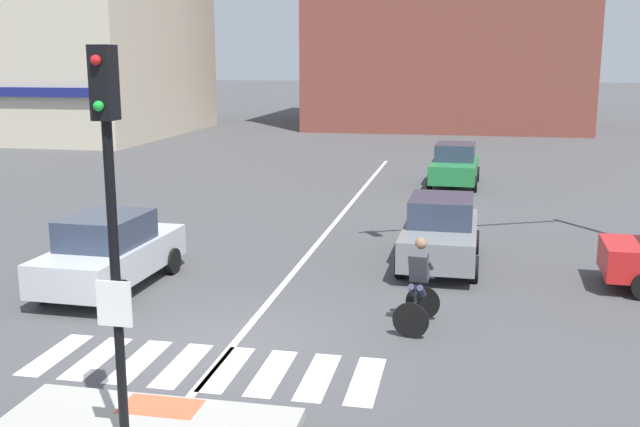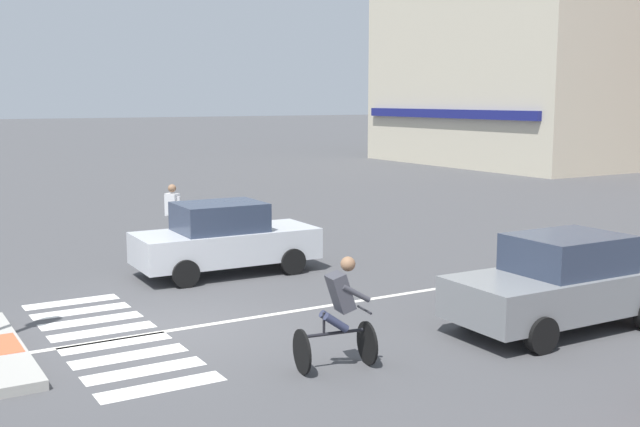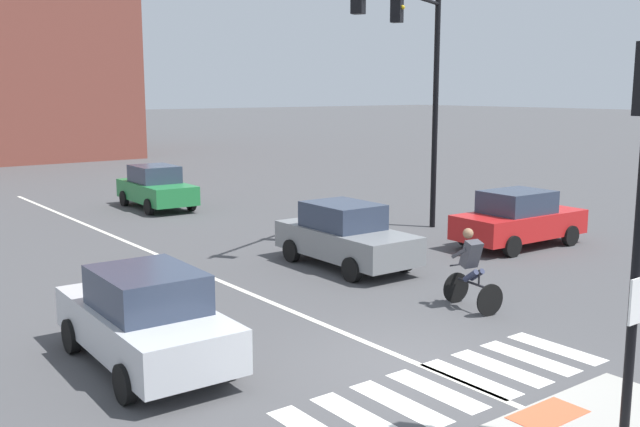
% 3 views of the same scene
% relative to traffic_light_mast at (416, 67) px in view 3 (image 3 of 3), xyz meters
% --- Properties ---
extents(ground_plane, '(300.00, 300.00, 0.00)m').
position_rel_traffic_light_mast_xyz_m(ground_plane, '(-7.46, -7.56, -5.18)').
color(ground_plane, '#474749').
extents(tactile_pad_front, '(1.10, 0.60, 0.01)m').
position_rel_traffic_light_mast_xyz_m(tactile_pad_front, '(-7.46, -10.28, -5.02)').
color(tactile_pad_front, '#DB5B38').
rests_on(tactile_pad_front, traffic_island).
extents(crosswalk_stripe_b, '(0.44, 1.80, 0.01)m').
position_rel_traffic_light_mast_xyz_m(crosswalk_stripe_b, '(-9.35, -8.56, -5.17)').
color(crosswalk_stripe_b, silver).
rests_on(crosswalk_stripe_b, ground).
extents(crosswalk_stripe_c, '(0.44, 1.80, 0.01)m').
position_rel_traffic_light_mast_xyz_m(crosswalk_stripe_c, '(-8.59, -8.56, -5.17)').
color(crosswalk_stripe_c, silver).
rests_on(crosswalk_stripe_c, ground).
extents(crosswalk_stripe_d, '(0.44, 1.80, 0.01)m').
position_rel_traffic_light_mast_xyz_m(crosswalk_stripe_d, '(-7.84, -8.56, -5.17)').
color(crosswalk_stripe_d, silver).
rests_on(crosswalk_stripe_d, ground).
extents(crosswalk_stripe_e, '(0.44, 1.80, 0.01)m').
position_rel_traffic_light_mast_xyz_m(crosswalk_stripe_e, '(-7.09, -8.56, -5.17)').
color(crosswalk_stripe_e, silver).
rests_on(crosswalk_stripe_e, ground).
extents(crosswalk_stripe_f, '(0.44, 1.80, 0.01)m').
position_rel_traffic_light_mast_xyz_m(crosswalk_stripe_f, '(-6.33, -8.56, -5.17)').
color(crosswalk_stripe_f, silver).
rests_on(crosswalk_stripe_f, ground).
extents(crosswalk_stripe_g, '(0.44, 1.80, 0.01)m').
position_rel_traffic_light_mast_xyz_m(crosswalk_stripe_g, '(-5.58, -8.56, -5.17)').
color(crosswalk_stripe_g, silver).
rests_on(crosswalk_stripe_g, ground).
extents(crosswalk_stripe_h, '(0.44, 1.80, 0.01)m').
position_rel_traffic_light_mast_xyz_m(crosswalk_stripe_h, '(-4.82, -8.56, -5.17)').
color(crosswalk_stripe_h, silver).
rests_on(crosswalk_stripe_h, ground).
extents(lane_centre_line, '(0.14, 28.00, 0.01)m').
position_rel_traffic_light_mast_xyz_m(lane_centre_line, '(-7.29, 2.44, -5.17)').
color(lane_centre_line, silver).
rests_on(lane_centre_line, ground).
extents(traffic_light_mast, '(5.91, 2.93, 7.42)m').
position_rel_traffic_light_mast_xyz_m(traffic_light_mast, '(0.00, 0.00, 0.00)').
color(traffic_light_mast, black).
rests_on(traffic_light_mast, ground).
extents(car_grey_eastbound_mid, '(1.89, 4.12, 1.64)m').
position_rel_traffic_light_mast_xyz_m(car_grey_eastbound_mid, '(-3.99, -1.63, -4.37)').
color(car_grey_eastbound_mid, slate).
rests_on(car_grey_eastbound_mid, ground).
extents(car_silver_westbound_near, '(1.93, 4.15, 1.64)m').
position_rel_traffic_light_mast_xyz_m(car_silver_westbound_near, '(-10.89, -4.93, -4.37)').
color(car_silver_westbound_near, silver).
rests_on(car_silver_westbound_near, ground).
extents(car_green_eastbound_distant, '(1.97, 4.16, 1.64)m').
position_rel_traffic_light_mast_xyz_m(car_green_eastbound_distant, '(-3.91, 9.96, -4.37)').
color(car_green_eastbound_distant, '#237A3D').
rests_on(car_green_eastbound_distant, ground).
extents(car_red_cross_right, '(4.16, 1.96, 1.64)m').
position_rel_traffic_light_mast_xyz_m(car_red_cross_right, '(1.55, -2.78, -4.37)').
color(car_red_cross_right, red).
rests_on(car_red_cross_right, ground).
extents(cyclist, '(0.81, 1.17, 1.68)m').
position_rel_traffic_light_mast_xyz_m(cyclist, '(-4.21, -6.04, -4.31)').
color(cyclist, black).
rests_on(cyclist, ground).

